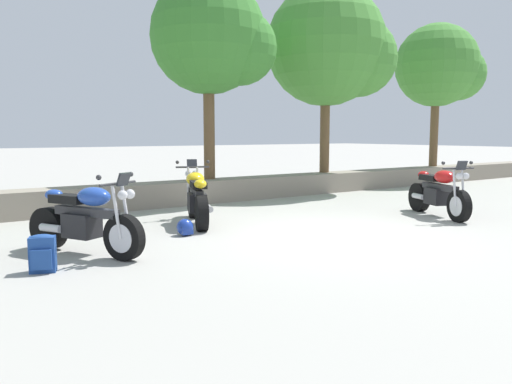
% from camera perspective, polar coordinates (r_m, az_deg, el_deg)
% --- Properties ---
extents(ground_plane, '(120.00, 120.00, 0.00)m').
position_cam_1_polar(ground_plane, '(8.65, 7.78, -4.77)').
color(ground_plane, '#A3A099').
extents(stone_wall, '(36.00, 0.80, 0.55)m').
position_cam_1_polar(stone_wall, '(12.52, -7.23, -0.00)').
color(stone_wall, gray).
rests_on(stone_wall, ground).
extents(motorcycle_blue_near_left, '(1.15, 1.90, 1.18)m').
position_cam_1_polar(motorcycle_blue_near_left, '(7.49, -18.50, -3.03)').
color(motorcycle_blue_near_left, black).
rests_on(motorcycle_blue_near_left, ground).
extents(motorcycle_yellow_centre, '(1.01, 1.97, 1.18)m').
position_cam_1_polar(motorcycle_yellow_centre, '(9.64, -6.64, -0.68)').
color(motorcycle_yellow_centre, black).
rests_on(motorcycle_yellow_centre, ground).
extents(motorcycle_red_far_right, '(1.03, 1.97, 1.18)m').
position_cam_1_polar(motorcycle_red_far_right, '(11.05, 19.72, -0.10)').
color(motorcycle_red_far_right, black).
rests_on(motorcycle_red_far_right, ground).
extents(rider_backpack, '(0.35, 0.33, 0.47)m').
position_cam_1_polar(rider_backpack, '(6.78, -22.72, -6.26)').
color(rider_backpack, navy).
rests_on(rider_backpack, ground).
extents(rider_helmet, '(0.28, 0.28, 0.28)m').
position_cam_1_polar(rider_helmet, '(8.57, -7.89, -3.94)').
color(rider_helmet, navy).
rests_on(rider_helmet, ground).
extents(leafy_tree_mid_left, '(2.99, 2.85, 4.95)m').
position_cam_1_polar(leafy_tree_mid_left, '(13.12, -4.60, 16.66)').
color(leafy_tree_mid_left, brown).
rests_on(leafy_tree_mid_left, stone_wall).
extents(leafy_tree_mid_right, '(3.63, 3.46, 5.39)m').
position_cam_1_polar(leafy_tree_mid_right, '(15.45, 8.58, 15.54)').
color(leafy_tree_mid_right, brown).
rests_on(leafy_tree_mid_right, stone_wall).
extents(leafy_tree_far_right, '(2.97, 2.83, 4.89)m').
position_cam_1_polar(leafy_tree_far_right, '(19.19, 19.97, 12.92)').
color(leafy_tree_far_right, brown).
rests_on(leafy_tree_far_right, stone_wall).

